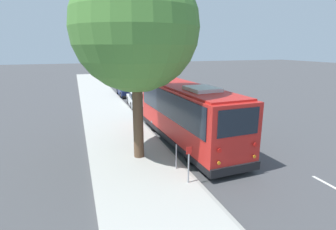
{
  "coord_description": "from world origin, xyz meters",
  "views": [
    {
      "loc": [
        -13.68,
        5.65,
        5.21
      ],
      "look_at": [
        0.55,
        0.62,
        1.3
      ],
      "focal_mm": 28.0,
      "sensor_mm": 36.0,
      "label": 1
    }
  ],
  "objects_px": {
    "sign_post_near": "(189,164)",
    "parked_sedan_white": "(138,99)",
    "street_tree": "(134,19)",
    "sign_post_far": "(176,156)",
    "shuttle_bus": "(187,111)",
    "parked_sedan_navy": "(127,90)"
  },
  "relations": [
    {
      "from": "parked_sedan_white",
      "to": "sign_post_far",
      "type": "relative_size",
      "value": 4.0
    },
    {
      "from": "shuttle_bus",
      "to": "sign_post_near",
      "type": "height_order",
      "value": "shuttle_bus"
    },
    {
      "from": "sign_post_far",
      "to": "sign_post_near",
      "type": "bearing_deg",
      "value": 180.0
    },
    {
      "from": "sign_post_far",
      "to": "street_tree",
      "type": "bearing_deg",
      "value": 31.69
    },
    {
      "from": "street_tree",
      "to": "sign_post_far",
      "type": "xyz_separation_m",
      "value": [
        -1.95,
        -1.21,
        -5.67
      ]
    },
    {
      "from": "parked_sedan_white",
      "to": "sign_post_near",
      "type": "xyz_separation_m",
      "value": [
        -14.7,
        1.48,
        0.29
      ]
    },
    {
      "from": "street_tree",
      "to": "sign_post_far",
      "type": "relative_size",
      "value": 8.5
    },
    {
      "from": "parked_sedan_white",
      "to": "sign_post_far",
      "type": "height_order",
      "value": "parked_sedan_white"
    },
    {
      "from": "street_tree",
      "to": "parked_sedan_navy",
      "type": "bearing_deg",
      "value": -8.88
    },
    {
      "from": "parked_sedan_navy",
      "to": "sign_post_far",
      "type": "distance_m",
      "value": 19.02
    },
    {
      "from": "parked_sedan_navy",
      "to": "sign_post_far",
      "type": "bearing_deg",
      "value": 176.46
    },
    {
      "from": "street_tree",
      "to": "parked_sedan_white",
      "type": "bearing_deg",
      "value": -13.18
    },
    {
      "from": "parked_sedan_navy",
      "to": "sign_post_near",
      "type": "height_order",
      "value": "sign_post_near"
    },
    {
      "from": "sign_post_near",
      "to": "parked_sedan_navy",
      "type": "bearing_deg",
      "value": -4.1
    },
    {
      "from": "parked_sedan_white",
      "to": "street_tree",
      "type": "height_order",
      "value": "street_tree"
    },
    {
      "from": "parked_sedan_white",
      "to": "sign_post_far",
      "type": "xyz_separation_m",
      "value": [
        -13.41,
        1.48,
        0.1
      ]
    },
    {
      "from": "shuttle_bus",
      "to": "street_tree",
      "type": "xyz_separation_m",
      "value": [
        -1.23,
        3.05,
        4.58
      ]
    },
    {
      "from": "parked_sedan_navy",
      "to": "sign_post_near",
      "type": "relative_size",
      "value": 2.87
    },
    {
      "from": "sign_post_near",
      "to": "parked_sedan_white",
      "type": "bearing_deg",
      "value": -5.74
    },
    {
      "from": "parked_sedan_white",
      "to": "sign_post_near",
      "type": "height_order",
      "value": "sign_post_near"
    },
    {
      "from": "shuttle_bus",
      "to": "parked_sedan_navy",
      "type": "relative_size",
      "value": 2.26
    },
    {
      "from": "sign_post_near",
      "to": "sign_post_far",
      "type": "relative_size",
      "value": 1.32
    }
  ]
}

